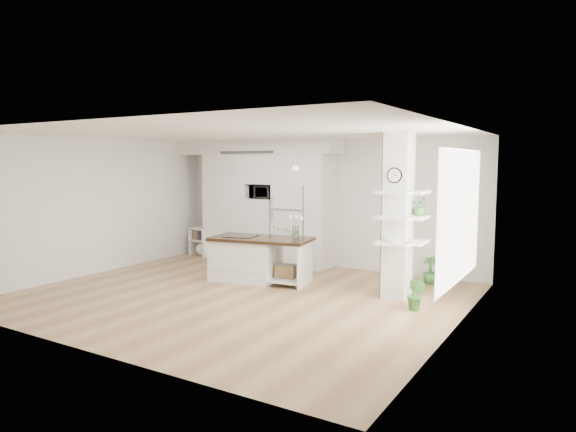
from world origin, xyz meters
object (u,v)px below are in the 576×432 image
object	(u,v)px
refrigerator	(294,225)
floor_plant_a	(416,294)
bookshelf	(202,244)
kitchen_island	(251,258)

from	to	relation	value
refrigerator	floor_plant_a	xyz separation A→B (m)	(3.32, -2.04, -0.62)
refrigerator	bookshelf	distance (m)	2.53
refrigerator	bookshelf	xyz separation A→B (m)	(-2.45, -0.19, -0.58)
refrigerator	kitchen_island	size ratio (longest dim) A/B	0.88
kitchen_island	floor_plant_a	xyz separation A→B (m)	(3.26, -0.35, -0.18)
bookshelf	refrigerator	bearing A→B (deg)	17.24
refrigerator	floor_plant_a	bearing A→B (deg)	-31.59
refrigerator	kitchen_island	world-z (taller)	refrigerator
floor_plant_a	refrigerator	bearing A→B (deg)	148.41
kitchen_island	refrigerator	bearing A→B (deg)	82.13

